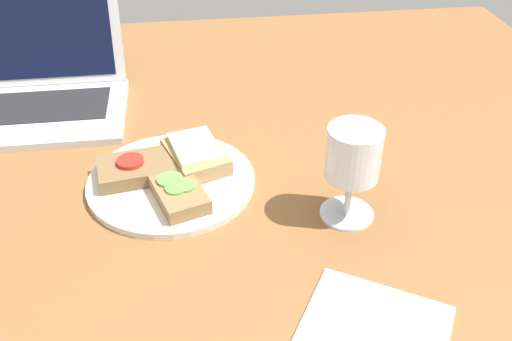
# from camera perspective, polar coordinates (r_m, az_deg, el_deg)

# --- Properties ---
(wooden_table) EXTENTS (1.40, 1.40, 0.03)m
(wooden_table) POSITION_cam_1_polar(r_m,az_deg,el_deg) (0.84, -1.09, -3.04)
(wooden_table) COLOR brown
(wooden_table) RESTS_ON ground
(plate) EXTENTS (0.25, 0.25, 0.01)m
(plate) POSITION_cam_1_polar(r_m,az_deg,el_deg) (0.85, -8.45, -1.09)
(plate) COLOR silver
(plate) RESTS_ON wooden_table
(sandwich_with_cheese) EXTENTS (0.11, 0.13, 0.03)m
(sandwich_with_cheese) POSITION_cam_1_polar(r_m,az_deg,el_deg) (0.87, -6.06, 1.60)
(sandwich_with_cheese) COLOR #A88456
(sandwich_with_cheese) RESTS_ON plate
(sandwich_with_tomato) EXTENTS (0.12, 0.09, 0.03)m
(sandwich_with_tomato) POSITION_cam_1_polar(r_m,az_deg,el_deg) (0.86, -11.87, 0.19)
(sandwich_with_tomato) COLOR brown
(sandwich_with_tomato) RESTS_ON plate
(sandwich_with_cucumber) EXTENTS (0.09, 0.11, 0.03)m
(sandwich_with_cucumber) POSITION_cam_1_polar(r_m,az_deg,el_deg) (0.80, -7.75, -2.19)
(sandwich_with_cucumber) COLOR #937047
(sandwich_with_cucumber) RESTS_ON plate
(wine_glass) EXTENTS (0.07, 0.07, 0.14)m
(wine_glass) POSITION_cam_1_polar(r_m,az_deg,el_deg) (0.74, 9.68, 1.20)
(wine_glass) COLOR white
(wine_glass) RESTS_ON wooden_table
(laptop) EXTENTS (0.35, 0.27, 0.19)m
(laptop) POSITION_cam_1_polar(r_m,az_deg,el_deg) (1.11, -22.09, 7.91)
(laptop) COLOR silver
(laptop) RESTS_ON wooden_table
(napkin) EXTENTS (0.21, 0.20, 0.00)m
(napkin) POSITION_cam_1_polar(r_m,az_deg,el_deg) (0.66, 11.63, -15.69)
(napkin) COLOR white
(napkin) RESTS_ON wooden_table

